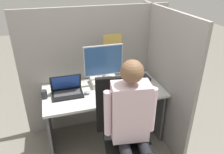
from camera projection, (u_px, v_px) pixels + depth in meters
The scene contains 12 objects.
cubicle_panel_back at pixel (97, 70), 2.92m from camera, with size 1.94×0.05×1.66m.
cubicle_panel_right at pixel (162, 77), 2.73m from camera, with size 0.04×1.33×1.66m.
desk at pixel (104, 102), 2.73m from camera, with size 1.44×0.70×0.73m.
paper_box at pixel (104, 81), 2.77m from camera, with size 0.33×0.26×0.08m.
monitor at pixel (104, 62), 2.66m from camera, with size 0.48×0.20×0.43m.
laptop at pixel (67, 91), 2.53m from camera, with size 0.36×0.24×0.24m.
mouse at pixel (87, 93), 2.55m from camera, with size 0.07×0.05×0.04m.
stapler at pixel (147, 78), 2.89m from camera, with size 0.05×0.16×0.04m.
carrot_toy at pixel (100, 100), 2.41m from camera, with size 0.05×0.13×0.05m.
office_chair at pixel (124, 131), 2.21m from camera, with size 0.54×0.59×1.12m.
person at pixel (132, 121), 1.97m from camera, with size 0.48×0.43×1.40m.
pen_cup at pixel (44, 94), 2.46m from camera, with size 0.07×0.07×0.10m.
Camera 1 is at (-0.55, -1.88, 2.06)m, focal length 35.00 mm.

